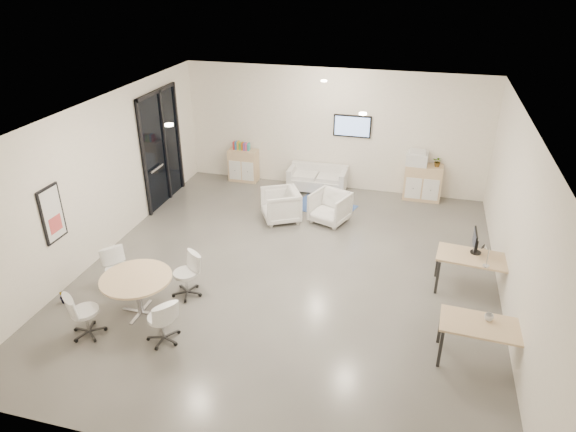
{
  "coord_description": "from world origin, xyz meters",
  "views": [
    {
      "loc": [
        2.21,
        -8.44,
        5.62
      ],
      "look_at": [
        -0.14,
        0.4,
        1.03
      ],
      "focal_mm": 32.0,
      "sensor_mm": 36.0,
      "label": 1
    }
  ],
  "objects_px": {
    "loveseat": "(318,179)",
    "round_table": "(136,281)",
    "armchair_right": "(330,206)",
    "desk_front": "(485,329)",
    "sideboard_left": "(244,165)",
    "armchair_left": "(281,204)",
    "desk_rear": "(475,260)",
    "sideboard_right": "(423,182)"
  },
  "relations": [
    {
      "from": "loveseat",
      "to": "sideboard_left",
      "type": "bearing_deg",
      "value": 176.0
    },
    {
      "from": "armchair_right",
      "to": "desk_rear",
      "type": "distance_m",
      "value": 3.76
    },
    {
      "from": "armchair_left",
      "to": "desk_rear",
      "type": "xyz_separation_m",
      "value": [
        4.26,
        -1.87,
        0.22
      ]
    },
    {
      "from": "sideboard_left",
      "to": "sideboard_right",
      "type": "height_order",
      "value": "sideboard_right"
    },
    {
      "from": "armchair_left",
      "to": "desk_rear",
      "type": "height_order",
      "value": "armchair_left"
    },
    {
      "from": "round_table",
      "to": "armchair_left",
      "type": "bearing_deg",
      "value": 71.05
    },
    {
      "from": "armchair_right",
      "to": "desk_front",
      "type": "relative_size",
      "value": 0.59
    },
    {
      "from": "sideboard_left",
      "to": "loveseat",
      "type": "height_order",
      "value": "sideboard_left"
    },
    {
      "from": "sideboard_left",
      "to": "desk_rear",
      "type": "bearing_deg",
      "value": -33.9
    },
    {
      "from": "sideboard_left",
      "to": "loveseat",
      "type": "relative_size",
      "value": 0.59
    },
    {
      "from": "sideboard_left",
      "to": "round_table",
      "type": "bearing_deg",
      "value": -87.68
    },
    {
      "from": "desk_rear",
      "to": "sideboard_left",
      "type": "bearing_deg",
      "value": 152.0
    },
    {
      "from": "loveseat",
      "to": "round_table",
      "type": "bearing_deg",
      "value": -107.3
    },
    {
      "from": "armchair_right",
      "to": "loveseat",
      "type": "bearing_deg",
      "value": 130.73
    },
    {
      "from": "loveseat",
      "to": "desk_rear",
      "type": "height_order",
      "value": "desk_rear"
    },
    {
      "from": "armchair_left",
      "to": "armchair_right",
      "type": "relative_size",
      "value": 1.04
    },
    {
      "from": "desk_rear",
      "to": "round_table",
      "type": "height_order",
      "value": "round_table"
    },
    {
      "from": "loveseat",
      "to": "desk_front",
      "type": "bearing_deg",
      "value": -56.76
    },
    {
      "from": "armchair_right",
      "to": "sideboard_left",
      "type": "bearing_deg",
      "value": 166.1
    },
    {
      "from": "desk_rear",
      "to": "round_table",
      "type": "relative_size",
      "value": 1.18
    },
    {
      "from": "round_table",
      "to": "loveseat",
      "type": "bearing_deg",
      "value": 72.61
    },
    {
      "from": "sideboard_right",
      "to": "desk_front",
      "type": "bearing_deg",
      "value": -79.73
    },
    {
      "from": "armchair_left",
      "to": "desk_rear",
      "type": "bearing_deg",
      "value": 37.69
    },
    {
      "from": "sideboard_right",
      "to": "armchair_right",
      "type": "bearing_deg",
      "value": -137.64
    },
    {
      "from": "sideboard_left",
      "to": "desk_front",
      "type": "relative_size",
      "value": 0.66
    },
    {
      "from": "armchair_right",
      "to": "desk_front",
      "type": "height_order",
      "value": "armchair_right"
    },
    {
      "from": "desk_front",
      "to": "sideboard_left",
      "type": "bearing_deg",
      "value": 138.28
    },
    {
      "from": "desk_front",
      "to": "round_table",
      "type": "distance_m",
      "value": 5.72
    },
    {
      "from": "sideboard_right",
      "to": "armchair_left",
      "type": "xyz_separation_m",
      "value": [
        -3.22,
        -2.1,
        -0.04
      ]
    },
    {
      "from": "armchair_left",
      "to": "round_table",
      "type": "relative_size",
      "value": 0.69
    },
    {
      "from": "desk_rear",
      "to": "round_table",
      "type": "bearing_deg",
      "value": -152.39
    },
    {
      "from": "sideboard_left",
      "to": "armchair_right",
      "type": "bearing_deg",
      "value": -34.04
    },
    {
      "from": "armchair_left",
      "to": "desk_front",
      "type": "distance_m",
      "value": 5.79
    },
    {
      "from": "sideboard_left",
      "to": "round_table",
      "type": "height_order",
      "value": "sideboard_left"
    },
    {
      "from": "sideboard_left",
      "to": "sideboard_right",
      "type": "relative_size",
      "value": 0.96
    },
    {
      "from": "armchair_right",
      "to": "round_table",
      "type": "bearing_deg",
      "value": -100.43
    },
    {
      "from": "armchair_right",
      "to": "desk_front",
      "type": "bearing_deg",
      "value": -32.2
    },
    {
      "from": "desk_rear",
      "to": "desk_front",
      "type": "distance_m",
      "value": 2.0
    },
    {
      "from": "desk_rear",
      "to": "armchair_left",
      "type": "bearing_deg",
      "value": 162.2
    },
    {
      "from": "sideboard_right",
      "to": "armchair_left",
      "type": "relative_size",
      "value": 1.11
    },
    {
      "from": "armchair_left",
      "to": "desk_front",
      "type": "xyz_separation_m",
      "value": [
        4.3,
        -3.87,
        0.2
      ]
    },
    {
      "from": "armchair_left",
      "to": "desk_front",
      "type": "relative_size",
      "value": 0.62
    }
  ]
}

